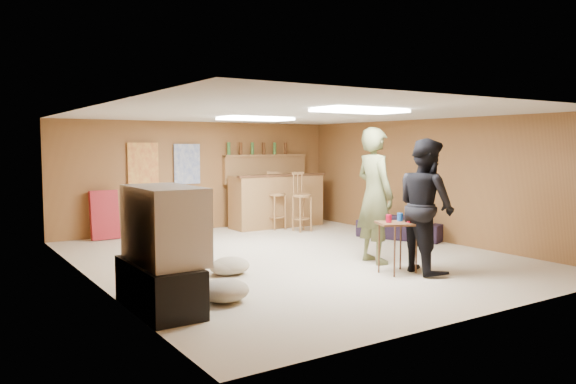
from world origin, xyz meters
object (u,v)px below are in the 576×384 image
tv_body (164,224)px  sofa (401,226)px  tray_table (398,248)px  bar_counter (277,201)px  person_black (426,206)px  person_olive (375,195)px

tv_body → sofa: bearing=19.9°
sofa → tray_table: size_ratio=2.26×
bar_counter → person_black: bearing=-96.8°
person_black → sofa: 2.87m
bar_counter → sofa: bearing=-65.6°
tv_body → tray_table: size_ratio=1.59×
person_black → sofa: bearing=-25.6°
tv_body → sofa: (5.30, 1.92, -0.67)m
bar_counter → person_olive: (-0.72, -3.87, 0.44)m
person_black → sofa: size_ratio=1.16×
person_olive → tray_table: bearing=168.5°
bar_counter → person_olive: bearing=-100.5°
tray_table → sofa: bearing=44.7°
sofa → tray_table: tray_table is taller
person_olive → sofa: bearing=-49.4°
tv_body → bar_counter: (4.15, 4.45, -0.35)m
bar_counter → tray_table: bar_counter is taller
person_olive → tv_body: bearing=104.2°
sofa → tray_table: 2.91m
tv_body → person_olive: 3.48m
tray_table → tv_body: bearing=177.8°
person_black → tray_table: 0.68m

